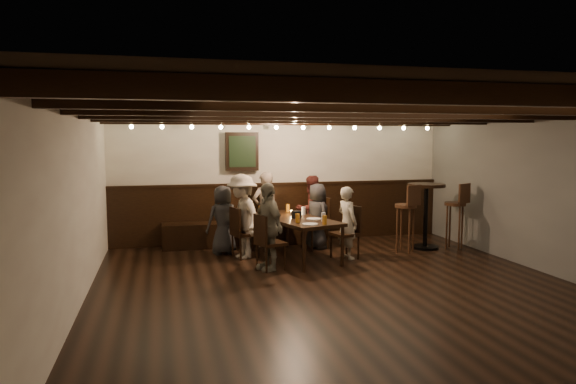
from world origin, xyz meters
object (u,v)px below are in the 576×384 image
object	(u,v)px
chair_left_far	(270,253)
person_right_far	(347,223)
high_top_table	(426,206)
bar_stool_right	(455,224)
person_bench_left	(223,220)
person_bench_centre	(265,210)
person_left_near	(242,216)
dining_table	(295,221)
person_right_near	(317,216)
bar_stool_left	(406,227)
chair_right_far	(346,243)
chair_left_near	(244,242)
person_left_far	(268,227)
person_bench_right	(311,210)
chair_right_near	(316,233)

from	to	relation	value
chair_left_far	person_right_far	distance (m)	1.51
high_top_table	bar_stool_right	bearing A→B (deg)	-17.24
person_bench_left	person_bench_centre	bearing A→B (deg)	-170.54
chair_left_far	person_left_near	xyz separation A→B (m)	(-0.29, 0.85, 0.44)
person_bench_centre	person_right_far	bearing A→B (deg)	116.57
dining_table	person_left_near	world-z (taller)	person_left_near
chair_left_far	person_right_near	size ratio (longest dim) A/B	0.72
high_top_table	bar_stool_left	size ratio (longest dim) A/B	0.99
dining_table	bar_stool_right	size ratio (longest dim) A/B	1.65
high_top_table	person_right_far	bearing A→B (deg)	-166.86
person_left_near	dining_table	bearing A→B (deg)	59.04
chair_right_far	person_right_far	distance (m)	0.33
bar_stool_right	chair_left_far	bearing A→B (deg)	164.67
dining_table	chair_left_near	xyz separation A→B (m)	(-0.82, 0.23, -0.36)
chair_left_near	person_bench_centre	world-z (taller)	person_bench_centre
person_right_near	bar_stool_left	world-z (taller)	bar_stool_left
chair_left_near	chair_right_far	size ratio (longest dim) A/B	0.97
chair_left_far	bar_stool_left	bearing A→B (deg)	86.59
dining_table	person_bench_centre	bearing A→B (deg)	90.00
person_left_far	bar_stool_right	world-z (taller)	person_left_far
chair_right_far	person_right_near	xyz separation A→B (m)	(-0.23, 0.87, 0.32)
person_left_near	person_right_far	bearing A→B (deg)	59.04
person_bench_left	person_bench_centre	world-z (taller)	person_bench_centre
bar_stool_right	person_bench_right	bearing A→B (deg)	129.54
person_bench_centre	person_left_near	world-z (taller)	person_left_near
dining_table	high_top_table	bearing A→B (deg)	-12.70
person_bench_left	person_left_near	world-z (taller)	person_left_near
chair_left_far	person_right_near	xyz separation A→B (m)	(1.15, 1.28, 0.33)
person_right_far	person_bench_right	bearing A→B (deg)	-6.34
person_left_near	person_left_far	size ratio (longest dim) A/B	1.06
chair_right_near	person_right_far	distance (m)	0.95
dining_table	chair_left_near	distance (m)	0.92
dining_table	chair_right_near	world-z (taller)	chair_right_near
dining_table	person_right_near	size ratio (longest dim) A/B	1.67
person_right_near	chair_left_far	bearing A→B (deg)	121.51
person_bench_left	person_right_near	xyz separation A→B (m)	(1.71, 0.04, -0.00)
chair_right_near	dining_table	bearing A→B (deg)	122.02
person_left_near	person_right_far	size ratio (longest dim) A/B	1.17
chair_left_far	person_right_near	bearing A→B (deg)	121.51
chair_right_near	person_bench_left	xyz separation A→B (m)	(-1.68, -0.03, 0.31)
chair_left_far	person_right_near	world-z (taller)	person_right_near
dining_table	bar_stool_right	distance (m)	3.01
person_bench_left	person_right_far	xyz separation A→B (m)	(1.97, -0.82, 0.01)
chair_right_near	high_top_table	bearing A→B (deg)	-120.14
chair_left_near	chair_left_far	distance (m)	0.90
chair_left_near	person_left_far	xyz separation A→B (m)	(0.23, -0.87, 0.41)
bar_stool_left	bar_stool_right	size ratio (longest dim) A/B	1.00
person_right_near	person_right_far	xyz separation A→B (m)	(0.26, -0.86, 0.01)
chair_left_far	person_bench_centre	size ratio (longest dim) A/B	0.62
chair_right_far	person_bench_centre	xyz separation A→B (m)	(-1.12, 1.23, 0.43)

